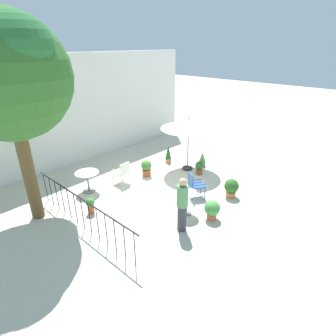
{
  "coord_description": "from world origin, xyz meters",
  "views": [
    {
      "loc": [
        -6.65,
        -6.19,
        4.9
      ],
      "look_at": [
        0.0,
        -0.12,
        0.77
      ],
      "focal_mm": 29.29,
      "sensor_mm": 36.0,
      "label": 1
    }
  ],
  "objects_px": {
    "patio_chair_1": "(195,184)",
    "potted_plant_4": "(90,204)",
    "potted_plant_0": "(199,167)",
    "shade_tree": "(8,77)",
    "potted_plant_5": "(202,159)",
    "cafe_table_0": "(88,178)",
    "patio_chair_0": "(123,171)",
    "patio_umbrella_0": "(189,124)",
    "potted_plant_2": "(168,154)",
    "potted_plant_6": "(146,167)",
    "cafe_table_1": "(186,199)",
    "potted_plant_3": "(212,209)",
    "potted_plant_1": "(231,187)",
    "standing_person": "(182,204)"
  },
  "relations": [
    {
      "from": "patio_chair_1",
      "to": "potted_plant_4",
      "type": "relative_size",
      "value": 1.72
    },
    {
      "from": "cafe_table_0",
      "to": "potted_plant_0",
      "type": "relative_size",
      "value": 1.49
    },
    {
      "from": "potted_plant_5",
      "to": "potted_plant_6",
      "type": "xyz_separation_m",
      "value": [
        -2.28,
        1.1,
        0.03
      ]
    },
    {
      "from": "patio_chair_1",
      "to": "potted_plant_5",
      "type": "relative_size",
      "value": 1.43
    },
    {
      "from": "potted_plant_5",
      "to": "standing_person",
      "type": "bearing_deg",
      "value": -151.35
    },
    {
      "from": "potted_plant_5",
      "to": "potted_plant_6",
      "type": "relative_size",
      "value": 0.96
    },
    {
      "from": "potted_plant_2",
      "to": "potted_plant_4",
      "type": "xyz_separation_m",
      "value": [
        -4.59,
        -0.89,
        -0.09
      ]
    },
    {
      "from": "potted_plant_1",
      "to": "standing_person",
      "type": "relative_size",
      "value": 0.4
    },
    {
      "from": "cafe_table_0",
      "to": "cafe_table_1",
      "type": "bearing_deg",
      "value": -70.17
    },
    {
      "from": "potted_plant_5",
      "to": "potted_plant_6",
      "type": "height_order",
      "value": "potted_plant_6"
    },
    {
      "from": "potted_plant_4",
      "to": "potted_plant_6",
      "type": "distance_m",
      "value": 3.09
    },
    {
      "from": "patio_umbrella_0",
      "to": "potted_plant_3",
      "type": "xyz_separation_m",
      "value": [
        -2.33,
        -2.82,
        -1.62
      ]
    },
    {
      "from": "potted_plant_2",
      "to": "potted_plant_3",
      "type": "relative_size",
      "value": 1.28
    },
    {
      "from": "cafe_table_1",
      "to": "potted_plant_5",
      "type": "xyz_separation_m",
      "value": [
        3.3,
        1.78,
        -0.19
      ]
    },
    {
      "from": "shade_tree",
      "to": "patio_umbrella_0",
      "type": "distance_m",
      "value": 6.29
    },
    {
      "from": "potted_plant_2",
      "to": "patio_umbrella_0",
      "type": "bearing_deg",
      "value": -88.4
    },
    {
      "from": "potted_plant_0",
      "to": "potted_plant_2",
      "type": "xyz_separation_m",
      "value": [
        0.04,
        1.74,
        0.09
      ]
    },
    {
      "from": "patio_chair_0",
      "to": "potted_plant_2",
      "type": "bearing_deg",
      "value": 1.51
    },
    {
      "from": "patio_chair_0",
      "to": "potted_plant_1",
      "type": "xyz_separation_m",
      "value": [
        1.89,
        -3.55,
        -0.13
      ]
    },
    {
      "from": "potted_plant_1",
      "to": "potted_plant_2",
      "type": "bearing_deg",
      "value": 78.41
    },
    {
      "from": "patio_umbrella_0",
      "to": "standing_person",
      "type": "relative_size",
      "value": 1.37
    },
    {
      "from": "cafe_table_0",
      "to": "patio_chair_1",
      "type": "bearing_deg",
      "value": -53.98
    },
    {
      "from": "shade_tree",
      "to": "potted_plant_0",
      "type": "height_order",
      "value": "shade_tree"
    },
    {
      "from": "potted_plant_2",
      "to": "patio_chair_0",
      "type": "bearing_deg",
      "value": -178.49
    },
    {
      "from": "potted_plant_5",
      "to": "potted_plant_6",
      "type": "distance_m",
      "value": 2.53
    },
    {
      "from": "potted_plant_0",
      "to": "potted_plant_4",
      "type": "relative_size",
      "value": 1.05
    },
    {
      "from": "cafe_table_1",
      "to": "potted_plant_5",
      "type": "relative_size",
      "value": 1.18
    },
    {
      "from": "patio_chair_0",
      "to": "potted_plant_6",
      "type": "xyz_separation_m",
      "value": [
        1.05,
        -0.18,
        -0.13
      ]
    },
    {
      "from": "shade_tree",
      "to": "potted_plant_6",
      "type": "bearing_deg",
      "value": -6.11
    },
    {
      "from": "patio_chair_0",
      "to": "standing_person",
      "type": "bearing_deg",
      "value": -101.25
    },
    {
      "from": "cafe_table_0",
      "to": "patio_chair_0",
      "type": "xyz_separation_m",
      "value": [
        1.23,
        -0.43,
        -0.03
      ]
    },
    {
      "from": "shade_tree",
      "to": "potted_plant_0",
      "type": "distance_m",
      "value": 7.13
    },
    {
      "from": "patio_chair_0",
      "to": "potted_plant_0",
      "type": "distance_m",
      "value": 3.09
    },
    {
      "from": "shade_tree",
      "to": "potted_plant_1",
      "type": "bearing_deg",
      "value": -37.36
    },
    {
      "from": "potted_plant_3",
      "to": "patio_chair_1",
      "type": "bearing_deg",
      "value": 60.46
    },
    {
      "from": "patio_chair_1",
      "to": "patio_chair_0",
      "type": "bearing_deg",
      "value": 110.8
    },
    {
      "from": "cafe_table_1",
      "to": "patio_chair_1",
      "type": "bearing_deg",
      "value": 23.47
    },
    {
      "from": "shade_tree",
      "to": "potted_plant_3",
      "type": "height_order",
      "value": "shade_tree"
    },
    {
      "from": "patio_chair_0",
      "to": "patio_chair_1",
      "type": "bearing_deg",
      "value": -69.2
    },
    {
      "from": "potted_plant_3",
      "to": "patio_umbrella_0",
      "type": "bearing_deg",
      "value": 50.41
    },
    {
      "from": "patio_chair_0",
      "to": "potted_plant_3",
      "type": "relative_size",
      "value": 1.4
    },
    {
      "from": "patio_umbrella_0",
      "to": "cafe_table_0",
      "type": "bearing_deg",
      "value": 159.74
    },
    {
      "from": "patio_chair_1",
      "to": "potted_plant_6",
      "type": "bearing_deg",
      "value": 88.76
    },
    {
      "from": "potted_plant_6",
      "to": "potted_plant_5",
      "type": "bearing_deg",
      "value": -25.74
    },
    {
      "from": "patio_umbrella_0",
      "to": "potted_plant_0",
      "type": "distance_m",
      "value": 1.79
    },
    {
      "from": "patio_umbrella_0",
      "to": "patio_chair_0",
      "type": "relative_size",
      "value": 2.58
    },
    {
      "from": "shade_tree",
      "to": "patio_chair_0",
      "type": "height_order",
      "value": "shade_tree"
    },
    {
      "from": "cafe_table_0",
      "to": "potted_plant_4",
      "type": "height_order",
      "value": "cafe_table_0"
    },
    {
      "from": "patio_chair_0",
      "to": "patio_chair_1",
      "type": "xyz_separation_m",
      "value": [
        1.0,
        -2.63,
        0.02
      ]
    },
    {
      "from": "shade_tree",
      "to": "potted_plant_5",
      "type": "distance_m",
      "value": 7.63
    }
  ]
}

